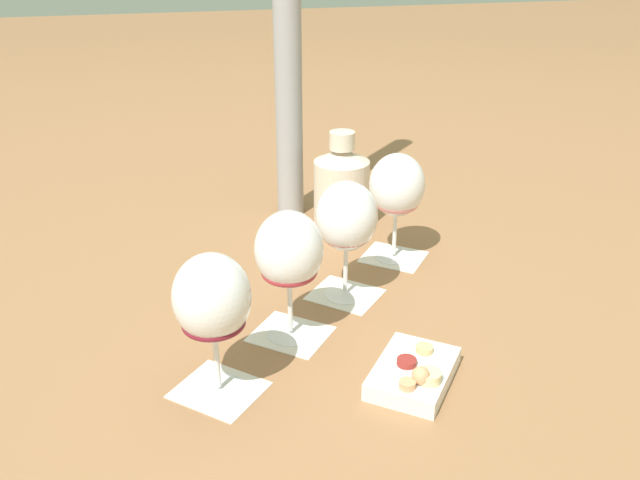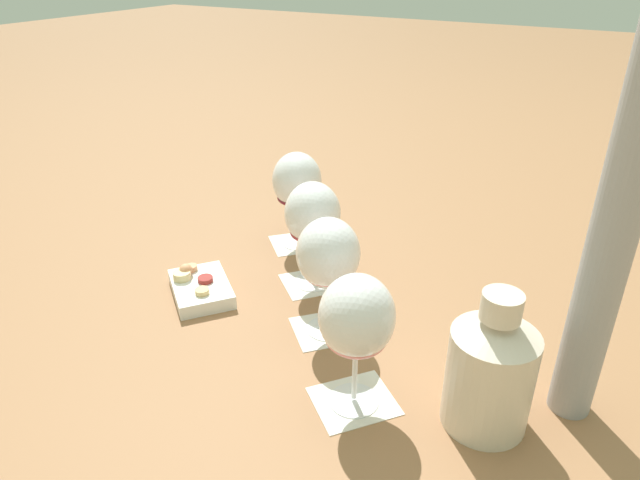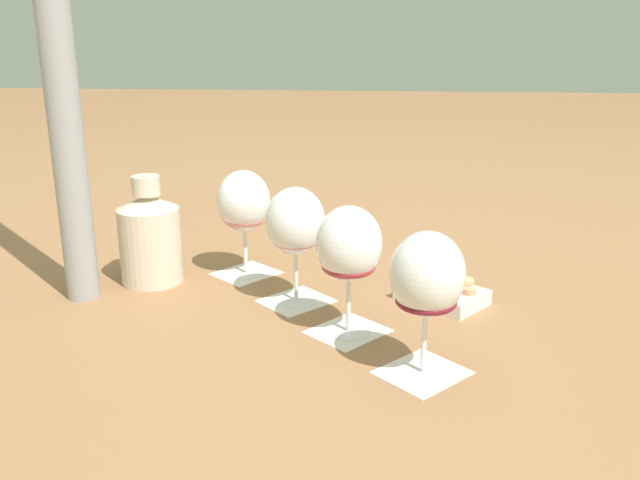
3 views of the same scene
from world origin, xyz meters
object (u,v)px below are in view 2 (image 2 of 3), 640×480
object	(u,v)px
wine_glass_0	(357,321)
wine_glass_3	(297,184)
wine_glass_2	(313,217)
ceramic_vase	(491,369)
snack_dish	(200,287)
wine_glass_1	(328,258)

from	to	relation	value
wine_glass_0	wine_glass_3	world-z (taller)	same
wine_glass_0	wine_glass_2	bearing A→B (deg)	-49.43
wine_glass_2	ceramic_vase	bearing A→B (deg)	153.17
wine_glass_2	ceramic_vase	distance (m)	0.40
ceramic_vase	wine_glass_0	bearing A→B (deg)	18.26
wine_glass_2	wine_glass_3	world-z (taller)	same
wine_glass_0	wine_glass_3	size ratio (longest dim) A/B	1.00
wine_glass_2	snack_dish	world-z (taller)	wine_glass_2
wine_glass_0	wine_glass_2	world-z (taller)	same
wine_glass_1	wine_glass_3	size ratio (longest dim) A/B	1.00
wine_glass_1	snack_dish	world-z (taller)	wine_glass_1
wine_glass_0	wine_glass_2	xyz separation A→B (m)	(0.20, -0.23, 0.00)
wine_glass_2	snack_dish	xyz separation A→B (m)	(0.15, 0.13, -0.12)
wine_glass_1	wine_glass_2	size ratio (longest dim) A/B	1.00
wine_glass_2	wine_glass_3	size ratio (longest dim) A/B	1.00
wine_glass_2	wine_glass_3	distance (m)	0.16
wine_glass_1	snack_dish	xyz separation A→B (m)	(0.24, 0.02, -0.12)
wine_glass_3	ceramic_vase	world-z (taller)	wine_glass_3
wine_glass_0	wine_glass_1	distance (m)	0.16
wine_glass_3	snack_dish	world-z (taller)	wine_glass_3
wine_glass_2	snack_dish	size ratio (longest dim) A/B	1.18
wine_glass_3	snack_dish	xyz separation A→B (m)	(0.05, 0.25, -0.12)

